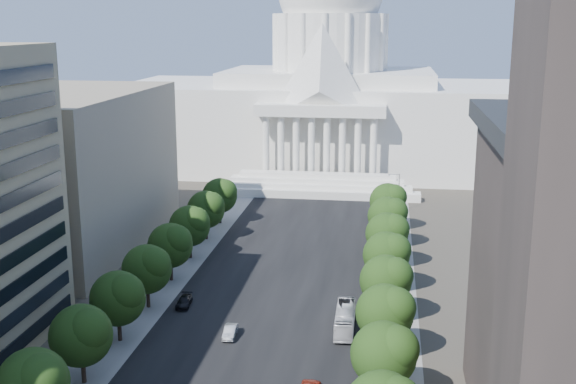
% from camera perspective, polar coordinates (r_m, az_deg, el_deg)
% --- Properties ---
extents(road_asphalt, '(30.00, 260.00, 0.01)m').
position_cam_1_polar(road_asphalt, '(126.60, -0.52, -6.44)').
color(road_asphalt, black).
rests_on(road_asphalt, ground).
extents(sidewalk_left, '(8.00, 260.00, 0.02)m').
position_cam_1_polar(sidewalk_left, '(130.63, -8.83, -5.97)').
color(sidewalk_left, gray).
rests_on(sidewalk_left, ground).
extents(sidewalk_right, '(8.00, 260.00, 0.02)m').
position_cam_1_polar(sidewalk_right, '(125.36, 8.16, -6.78)').
color(sidewalk_right, gray).
rests_on(sidewalk_right, ground).
extents(capitol, '(120.00, 56.00, 73.00)m').
position_cam_1_polar(capitol, '(214.66, 3.26, 7.21)').
color(capitol, white).
rests_on(capitol, ground).
extents(office_block_left_far, '(38.00, 52.00, 30.00)m').
position_cam_1_polar(office_block_left_far, '(146.40, -18.85, 1.65)').
color(office_block_left_far, gray).
rests_on(office_block_left_far, ground).
extents(tree_l_c, '(7.79, 7.60, 9.97)m').
position_cam_1_polar(tree_l_c, '(81.39, -19.37, -14.02)').
color(tree_l_c, '#33261C').
rests_on(tree_l_c, ground).
extents(tree_l_d, '(7.79, 7.60, 9.97)m').
position_cam_1_polar(tree_l_d, '(91.08, -15.90, -10.75)').
color(tree_l_d, '#33261C').
rests_on(tree_l_d, ground).
extents(tree_l_e, '(7.79, 7.60, 9.97)m').
position_cam_1_polar(tree_l_e, '(101.26, -13.17, -8.09)').
color(tree_l_e, '#33261C').
rests_on(tree_l_e, ground).
extents(tree_l_f, '(7.79, 7.60, 9.97)m').
position_cam_1_polar(tree_l_f, '(111.80, -10.97, -5.91)').
color(tree_l_f, '#33261C').
rests_on(tree_l_f, ground).
extents(tree_l_g, '(7.79, 7.60, 9.97)m').
position_cam_1_polar(tree_l_g, '(122.62, -9.17, -4.10)').
color(tree_l_g, '#33261C').
rests_on(tree_l_g, ground).
extents(tree_l_h, '(7.79, 7.60, 9.97)m').
position_cam_1_polar(tree_l_h, '(133.63, -7.67, -2.58)').
color(tree_l_h, '#33261C').
rests_on(tree_l_h, ground).
extents(tree_l_i, '(7.79, 7.60, 9.97)m').
position_cam_1_polar(tree_l_i, '(144.81, -6.40, -1.30)').
color(tree_l_i, '#33261C').
rests_on(tree_l_i, ground).
extents(tree_l_j, '(7.79, 7.60, 9.97)m').
position_cam_1_polar(tree_l_j, '(156.10, -5.32, -0.20)').
color(tree_l_j, '#33261C').
rests_on(tree_l_j, ground).
extents(tree_r_d, '(7.79, 7.60, 9.97)m').
position_cam_1_polar(tree_r_d, '(83.91, 7.81, -12.49)').
color(tree_r_d, '#33261C').
rests_on(tree_r_d, ground).
extents(tree_r_e, '(7.79, 7.60, 9.97)m').
position_cam_1_polar(tree_r_e, '(94.87, 7.86, -9.34)').
color(tree_r_e, '#33261C').
rests_on(tree_r_e, ground).
extents(tree_r_f, '(7.79, 7.60, 9.97)m').
position_cam_1_polar(tree_r_f, '(106.05, 7.90, -6.86)').
color(tree_r_f, '#33261C').
rests_on(tree_r_f, ground).
extents(tree_r_g, '(7.79, 7.60, 9.97)m').
position_cam_1_polar(tree_r_g, '(117.39, 7.94, -4.85)').
color(tree_r_g, '#33261C').
rests_on(tree_r_g, ground).
extents(tree_r_h, '(7.79, 7.60, 9.97)m').
position_cam_1_polar(tree_r_h, '(128.86, 7.97, -3.19)').
color(tree_r_h, '#33261C').
rests_on(tree_r_h, ground).
extents(tree_r_i, '(7.79, 7.60, 9.97)m').
position_cam_1_polar(tree_r_i, '(140.41, 7.99, -1.81)').
color(tree_r_i, '#33261C').
rests_on(tree_r_i, ground).
extents(tree_r_j, '(7.79, 7.60, 9.97)m').
position_cam_1_polar(tree_r_j, '(152.03, 8.01, -0.64)').
color(tree_r_j, '#33261C').
rests_on(tree_r_j, ground).
extents(streetlight_c, '(2.61, 0.44, 9.00)m').
position_cam_1_polar(streetlight_c, '(95.31, 8.81, -9.68)').
color(streetlight_c, gray).
rests_on(streetlight_c, ground).
extents(streetlight_d, '(2.61, 0.44, 9.00)m').
position_cam_1_polar(streetlight_d, '(118.74, 8.69, -4.98)').
color(streetlight_d, gray).
rests_on(streetlight_d, ground).
extents(streetlight_e, '(2.61, 0.44, 9.00)m').
position_cam_1_polar(streetlight_e, '(142.71, 8.61, -1.85)').
color(streetlight_e, gray).
rests_on(streetlight_e, ground).
extents(streetlight_f, '(2.61, 0.44, 9.00)m').
position_cam_1_polar(streetlight_f, '(166.97, 8.56, 0.38)').
color(streetlight_f, gray).
rests_on(streetlight_f, ground).
extents(car_silver, '(1.77, 4.65, 1.51)m').
position_cam_1_polar(car_silver, '(102.46, -4.58, -10.95)').
color(car_silver, '#B1B4B9').
rests_on(car_silver, ground).
extents(car_dark_b, '(2.39, 5.09, 1.44)m').
position_cam_1_polar(car_dark_b, '(113.55, -8.21, -8.58)').
color(car_dark_b, black).
rests_on(car_dark_b, ground).
extents(city_bus, '(2.79, 11.23, 3.12)m').
position_cam_1_polar(city_bus, '(104.50, 4.53, -9.97)').
color(city_bus, silver).
rests_on(city_bus, ground).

